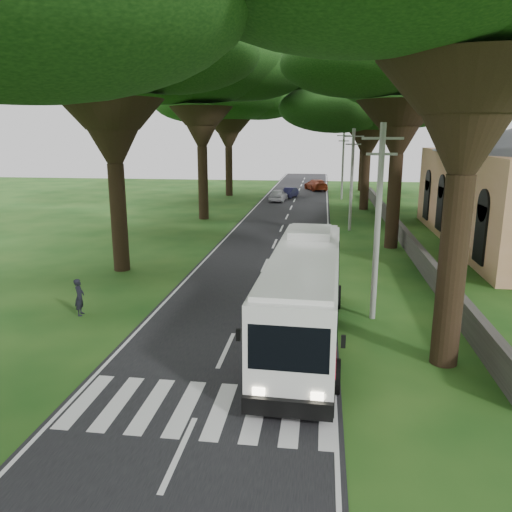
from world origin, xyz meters
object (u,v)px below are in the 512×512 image
object	(u,v)px
pole_far	(343,164)
coach_bus	(304,292)
distant_car_b	(289,193)
pedestrian	(79,297)
distant_car_a	(278,195)
pole_near	(378,220)
distant_car_c	(316,185)
pole_mid	(352,178)

from	to	relation	value
pole_far	coach_bus	size ratio (longest dim) A/B	0.68
distant_car_b	pedestrian	bearing A→B (deg)	-82.39
distant_car_a	pole_near	bearing A→B (deg)	106.84
distant_car_a	distant_car_b	bearing A→B (deg)	-98.70
pole_near	distant_car_a	xyz separation A→B (m)	(-7.29, 36.93, -3.44)
distant_car_b	distant_car_c	bearing A→B (deg)	85.86
coach_bus	distant_car_c	size ratio (longest dim) A/B	2.25
pole_mid	pedestrian	world-z (taller)	pole_mid
pole_far	pedestrian	distance (m)	43.21
distant_car_c	pole_mid	bearing A→B (deg)	77.08
distant_car_a	pole_mid	bearing A→B (deg)	118.98
pole_far	distant_car_c	bearing A→B (deg)	108.85
pole_mid	pole_far	xyz separation A→B (m)	(0.00, 20.00, 0.00)
pole_far	distant_car_a	xyz separation A→B (m)	(-7.29, -3.07, -3.44)
distant_car_a	distant_car_c	bearing A→B (deg)	-102.60
coach_bus	distant_car_c	world-z (taller)	coach_bus
coach_bus	distant_car_c	xyz separation A→B (m)	(-0.39, 51.91, -1.06)
distant_car_b	distant_car_a	bearing A→B (deg)	-88.54
distant_car_c	coach_bus	bearing A→B (deg)	71.31
pole_near	pole_far	distance (m)	40.00
pole_far	pedestrian	size ratio (longest dim) A/B	4.98
pole_mid	coach_bus	xyz separation A→B (m)	(-2.80, -22.56, -2.33)
pole_far	distant_car_a	bearing A→B (deg)	-157.17
distant_car_a	pedestrian	distance (m)	38.53
pedestrian	pole_near	bearing A→B (deg)	-95.77
pole_mid	pedestrian	bearing A→B (deg)	-120.23
coach_bus	distant_car_a	world-z (taller)	coach_bus
pole_near	pedestrian	bearing A→B (deg)	-174.21
pole_mid	coach_bus	distance (m)	22.85
pole_near	pole_far	world-z (taller)	same
pole_near	distant_car_a	size ratio (longest dim) A/B	1.92
pole_mid	distant_car_b	xyz separation A→B (m)	(-6.30, 20.80, -3.56)
pole_far	coach_bus	xyz separation A→B (m)	(-2.80, -42.56, -2.33)
pole_mid	distant_car_b	size ratio (longest dim) A/B	2.24
coach_bus	distant_car_b	distance (m)	43.52
distant_car_a	pedestrian	size ratio (longest dim) A/B	2.60
pole_mid	distant_car_a	distance (m)	18.75
pole_far	coach_bus	world-z (taller)	pole_far
coach_bus	distant_car_a	bearing A→B (deg)	98.34
distant_car_b	distant_car_c	size ratio (longest dim) A/B	0.69
pole_near	pedestrian	size ratio (longest dim) A/B	4.98
pole_far	pole_mid	bearing A→B (deg)	-90.00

